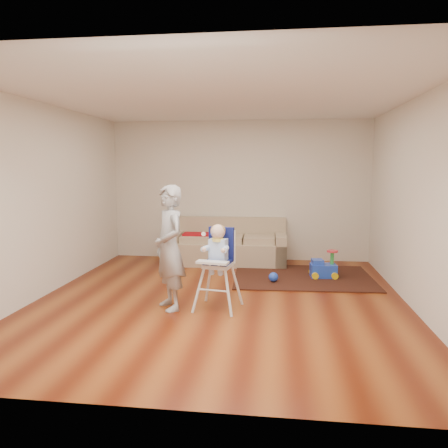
# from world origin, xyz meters

# --- Properties ---
(ground) EXTENTS (5.50, 5.50, 0.00)m
(ground) POSITION_xyz_m (0.00, 0.00, 0.00)
(ground) COLOR #551907
(ground) RESTS_ON ground
(room_envelope) EXTENTS (5.04, 5.52, 2.72)m
(room_envelope) POSITION_xyz_m (0.00, 0.53, 1.88)
(room_envelope) COLOR beige
(room_envelope) RESTS_ON ground
(sofa) EXTENTS (2.19, 0.94, 0.84)m
(sofa) POSITION_xyz_m (-0.17, 2.30, 0.42)
(sofa) COLOR tan
(sofa) RESTS_ON ground
(side_table) EXTENTS (0.49, 0.49, 0.49)m
(side_table) POSITION_xyz_m (-1.16, 2.51, 0.25)
(side_table) COLOR black
(side_table) RESTS_ON ground
(area_rug) EXTENTS (2.31, 1.78, 0.02)m
(area_rug) POSITION_xyz_m (1.19, 1.38, 0.01)
(area_rug) COLOR black
(area_rug) RESTS_ON ground
(ride_on_toy) EXTENTS (0.44, 0.34, 0.45)m
(ride_on_toy) POSITION_xyz_m (1.52, 1.38, 0.24)
(ride_on_toy) COLOR blue
(ride_on_toy) RESTS_ON area_rug
(toy_ball) EXTENTS (0.15, 0.15, 0.15)m
(toy_ball) POSITION_xyz_m (0.71, 0.99, 0.09)
(toy_ball) COLOR blue
(toy_ball) RESTS_ON area_rug
(high_chair) EXTENTS (0.59, 0.59, 1.10)m
(high_chair) POSITION_xyz_m (0.02, -0.36, 0.53)
(high_chair) COLOR silver
(high_chair) RESTS_ON ground
(adult) EXTENTS (0.65, 0.69, 1.59)m
(adult) POSITION_xyz_m (-0.59, -0.43, 0.79)
(adult) COLOR #9D9D9F
(adult) RESTS_ON ground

